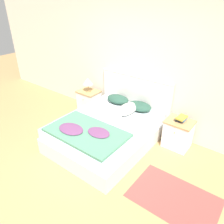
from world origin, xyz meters
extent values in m
plane|color=tan|center=(0.00, 0.00, 0.00)|extent=(16.00, 16.00, 0.00)
cube|color=beige|center=(0.00, 2.13, 1.27)|extent=(9.00, 0.06, 2.55)
cube|color=silver|center=(0.01, 1.07, 0.15)|extent=(1.55, 1.93, 0.31)
cube|color=silver|center=(0.01, 1.07, 0.41)|extent=(1.49, 1.87, 0.20)
cube|color=silver|center=(0.01, 2.06, 0.54)|extent=(1.63, 0.04, 1.08)
cylinder|color=silver|center=(0.01, 2.06, 1.08)|extent=(1.63, 0.06, 0.06)
cube|color=white|center=(-1.10, 1.82, 0.26)|extent=(0.46, 0.38, 0.52)
cube|color=tan|center=(-1.10, 1.82, 0.53)|extent=(0.48, 0.40, 0.03)
sphere|color=tan|center=(-1.10, 1.62, 0.40)|extent=(0.02, 0.02, 0.02)
cube|color=white|center=(1.12, 1.82, 0.26)|extent=(0.46, 0.38, 0.52)
cube|color=tan|center=(1.12, 1.82, 0.53)|extent=(0.48, 0.40, 0.03)
sphere|color=tan|center=(1.12, 1.62, 0.40)|extent=(0.02, 0.02, 0.02)
ellipsoid|color=#284C3D|center=(-0.26, 1.82, 0.58)|extent=(0.50, 0.34, 0.16)
ellipsoid|color=#284C3D|center=(0.28, 1.82, 0.58)|extent=(0.50, 0.34, 0.16)
cube|color=#4C8466|center=(0.01, 0.56, 0.53)|extent=(1.33, 0.81, 0.05)
ellipsoid|color=#663860|center=(-0.22, 0.44, 0.56)|extent=(0.47, 0.32, 0.04)
ellipsoid|color=#663860|center=(0.21, 0.64, 0.56)|extent=(0.40, 0.28, 0.04)
ellipsoid|color=silver|center=(0.15, 1.57, 0.59)|extent=(0.29, 0.57, 0.16)
sphere|color=silver|center=(0.15, 1.25, 0.58)|extent=(0.16, 0.16, 0.16)
ellipsoid|color=silver|center=(0.15, 1.19, 0.57)|extent=(0.07, 0.09, 0.06)
cone|color=silver|center=(0.11, 1.26, 0.64)|extent=(0.05, 0.05, 0.05)
cone|color=silver|center=(0.20, 1.26, 0.64)|extent=(0.05, 0.05, 0.05)
ellipsoid|color=silver|center=(0.20, 1.82, 0.54)|extent=(0.17, 0.26, 0.06)
cube|color=#232328|center=(1.11, 1.85, 0.56)|extent=(0.15, 0.22, 0.03)
cube|color=#285689|center=(1.12, 1.85, 0.59)|extent=(0.17, 0.18, 0.03)
cube|color=gold|center=(1.13, 1.84, 0.62)|extent=(0.16, 0.23, 0.03)
cylinder|color=#9E7A4C|center=(-1.10, 1.81, 0.56)|extent=(0.11, 0.11, 0.02)
cylinder|color=#9E7A4C|center=(-1.10, 1.81, 0.64)|extent=(0.02, 0.02, 0.15)
cone|color=beige|center=(-1.10, 1.81, 0.79)|extent=(0.23, 0.23, 0.15)
cube|color=#93423D|center=(1.59, 0.65, 0.00)|extent=(1.20, 0.81, 0.00)
camera|label=1|loc=(2.18, -1.57, 2.57)|focal=35.00mm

